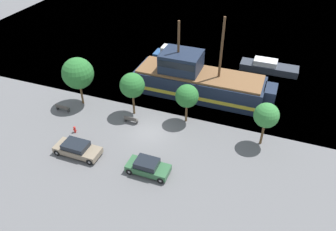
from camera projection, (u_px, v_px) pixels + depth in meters
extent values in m
plane|color=#5B5B5E|center=(149.00, 132.00, 35.05)|extent=(160.00, 160.00, 0.00)
plane|color=slate|center=(232.00, 7.00, 68.27)|extent=(80.00, 80.00, 0.00)
cube|color=#192338|center=(199.00, 85.00, 40.36)|extent=(15.71, 4.86, 2.74)
cube|color=gold|center=(199.00, 88.00, 40.60)|extent=(15.40, 4.94, 0.45)
cube|color=#192338|center=(270.00, 95.00, 37.73)|extent=(1.40, 2.67, 1.92)
cube|color=brown|center=(199.00, 74.00, 39.47)|extent=(15.09, 4.47, 0.25)
cube|color=#192338|center=(181.00, 61.00, 39.38)|extent=(4.71, 3.89, 2.29)
cube|color=black|center=(181.00, 59.00, 39.18)|extent=(4.48, 3.95, 0.82)
cylinder|color=#4C331E|center=(222.00, 48.00, 36.60)|extent=(0.28, 0.28, 7.20)
cylinder|color=#4C331E|center=(178.00, 46.00, 38.36)|extent=(0.28, 0.28, 6.12)
cube|color=#2D333D|center=(269.00, 68.00, 45.74)|extent=(7.84, 2.34, 0.96)
cube|color=silver|center=(266.00, 62.00, 45.42)|extent=(3.14, 1.82, 0.68)
cube|color=black|center=(273.00, 63.00, 45.15)|extent=(0.12, 1.64, 0.54)
cube|color=navy|center=(171.00, 57.00, 48.50)|extent=(5.12, 2.22, 1.03)
cube|color=silver|center=(169.00, 50.00, 48.00)|extent=(2.05, 1.73, 1.02)
cube|color=black|center=(173.00, 51.00, 47.83)|extent=(0.12, 1.56, 0.82)
cube|color=#7F705B|center=(78.00, 150.00, 31.97)|extent=(4.61, 1.87, 0.59)
cube|color=black|center=(76.00, 145.00, 31.68)|extent=(2.40, 1.68, 0.52)
cylinder|color=black|center=(90.00, 162.00, 30.94)|extent=(0.68, 0.22, 0.68)
cylinder|color=gray|center=(90.00, 162.00, 30.94)|extent=(0.26, 0.25, 0.26)
cylinder|color=black|center=(99.00, 150.00, 32.21)|extent=(0.68, 0.22, 0.68)
cylinder|color=gray|center=(99.00, 150.00, 32.21)|extent=(0.26, 0.25, 0.26)
cylinder|color=black|center=(57.00, 153.00, 31.97)|extent=(0.68, 0.22, 0.68)
cylinder|color=gray|center=(57.00, 153.00, 31.97)|extent=(0.26, 0.25, 0.26)
cylinder|color=black|center=(67.00, 142.00, 33.25)|extent=(0.68, 0.22, 0.68)
cylinder|color=gray|center=(67.00, 142.00, 33.25)|extent=(0.26, 0.25, 0.26)
cube|color=#2D5B38|center=(148.00, 168.00, 29.98)|extent=(3.99, 1.77, 0.61)
cube|color=black|center=(147.00, 163.00, 29.67)|extent=(2.07, 1.60, 0.56)
cylinder|color=black|center=(161.00, 180.00, 29.08)|extent=(0.66, 0.22, 0.66)
cylinder|color=gray|center=(161.00, 180.00, 29.08)|extent=(0.25, 0.25, 0.25)
cylinder|color=black|center=(167.00, 168.00, 30.28)|extent=(0.66, 0.22, 0.66)
cylinder|color=gray|center=(167.00, 168.00, 30.28)|extent=(0.25, 0.25, 0.25)
cylinder|color=black|center=(129.00, 171.00, 29.94)|extent=(0.66, 0.22, 0.66)
cylinder|color=gray|center=(129.00, 171.00, 29.94)|extent=(0.25, 0.25, 0.25)
cylinder|color=black|center=(137.00, 160.00, 31.15)|extent=(0.66, 0.22, 0.66)
cylinder|color=gray|center=(137.00, 160.00, 31.15)|extent=(0.25, 0.25, 0.25)
cylinder|color=red|center=(75.00, 130.00, 34.87)|extent=(0.22, 0.22, 0.56)
sphere|color=red|center=(74.00, 128.00, 34.66)|extent=(0.25, 0.25, 0.25)
cylinder|color=red|center=(74.00, 130.00, 34.90)|extent=(0.10, 0.09, 0.09)
cylinder|color=red|center=(76.00, 130.00, 34.81)|extent=(0.10, 0.09, 0.09)
cube|color=#4C4742|center=(63.00, 107.00, 38.05)|extent=(1.64, 0.45, 0.05)
cube|color=#4C4742|center=(61.00, 107.00, 37.77)|extent=(1.64, 0.06, 0.40)
cube|color=#2D2D2D|center=(58.00, 108.00, 38.40)|extent=(0.12, 0.36, 0.40)
cube|color=#2D2D2D|center=(69.00, 110.00, 37.97)|extent=(0.12, 0.36, 0.40)
cube|color=#4C4742|center=(131.00, 119.00, 36.20)|extent=(1.52, 0.45, 0.05)
cube|color=#4C4742|center=(130.00, 119.00, 35.92)|extent=(1.52, 0.06, 0.40)
cube|color=#2D2D2D|center=(126.00, 119.00, 36.53)|extent=(0.12, 0.36, 0.40)
cube|color=#2D2D2D|center=(137.00, 122.00, 36.14)|extent=(0.12, 0.36, 0.40)
cylinder|color=brown|center=(82.00, 94.00, 38.77)|extent=(0.24, 0.24, 2.55)
sphere|color=#286B2D|center=(78.00, 73.00, 37.11)|extent=(3.61, 3.61, 3.61)
cylinder|color=brown|center=(134.00, 104.00, 37.09)|extent=(0.24, 0.24, 2.57)
sphere|color=#286B2D|center=(132.00, 85.00, 35.63)|extent=(2.77, 2.77, 2.77)
cylinder|color=brown|center=(186.00, 113.00, 36.01)|extent=(0.24, 0.24, 2.24)
sphere|color=#286B2D|center=(187.00, 96.00, 34.71)|extent=(2.51, 2.51, 2.51)
cylinder|color=brown|center=(262.00, 134.00, 32.85)|extent=(0.24, 0.24, 2.51)
sphere|color=#337A38|center=(266.00, 115.00, 31.49)|extent=(2.47, 2.47, 2.47)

